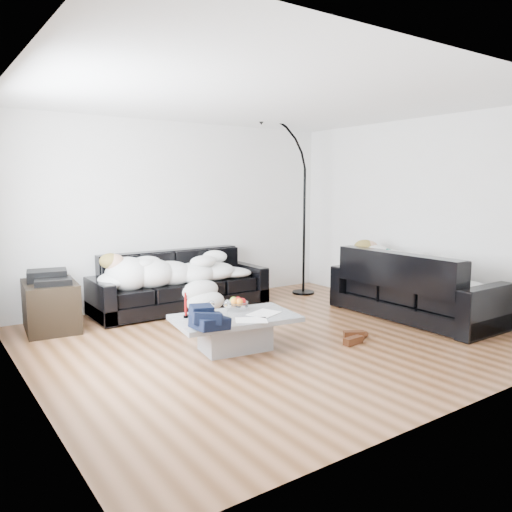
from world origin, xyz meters
TOP-DOWN VIEW (x-y plane):
  - ground at (0.00, 0.00)m, footprint 5.00×5.00m
  - wall_back at (0.00, 2.25)m, footprint 5.00×0.02m
  - wall_left at (-2.50, 0.00)m, footprint 0.02×4.50m
  - wall_right at (2.50, 0.00)m, footprint 0.02×4.50m
  - ceiling at (0.00, 0.00)m, footprint 5.00×5.00m
  - sofa_back at (-0.21, 1.81)m, footprint 2.42×0.84m
  - sofa_right at (2.07, -0.31)m, footprint 0.93×2.16m
  - sleeper_back at (-0.21, 1.76)m, footprint 2.04×0.71m
  - sleeper_right at (2.07, -0.31)m, footprint 0.78×1.85m
  - teal_cushion at (2.01, 0.36)m, footprint 0.42×0.38m
  - coffee_table at (-0.54, -0.09)m, footprint 1.34×0.90m
  - fruit_bowl at (-0.38, 0.10)m, footprint 0.29×0.29m
  - wine_glass_a at (-0.73, 0.06)m, footprint 0.07×0.07m
  - wine_glass_b at (-0.84, -0.08)m, footprint 0.09×0.09m
  - wine_glass_c at (-0.64, -0.11)m, footprint 0.10×0.10m
  - candle_left at (-0.99, 0.13)m, footprint 0.05×0.05m
  - candle_right at (-0.96, 0.16)m, footprint 0.05×0.05m
  - newspaper_a at (-0.24, -0.20)m, footprint 0.39×0.35m
  - newspaper_b at (-0.51, -0.35)m, footprint 0.38×0.35m
  - navy_jacket at (-1.00, -0.32)m, footprint 0.35×0.30m
  - shoes at (0.68, -0.60)m, footprint 0.43×0.34m
  - av_cabinet at (-1.93, 1.79)m, footprint 0.65×0.89m
  - stereo at (-1.93, 1.79)m, footprint 0.50×0.42m
  - floor_lamp at (1.83, 1.62)m, footprint 0.89×0.39m

SIDE VIEW (x-z plane):
  - ground at x=0.00m, z-range 0.00..0.00m
  - shoes at x=0.68m, z-range 0.00..0.09m
  - coffee_table at x=-0.54m, z-range 0.00..0.36m
  - av_cabinet at x=-1.93m, z-range 0.00..0.57m
  - newspaper_a at x=-0.24m, z-range 0.37..0.37m
  - newspaper_b at x=-0.51m, z-range 0.37..0.38m
  - sofa_back at x=-0.21m, z-range 0.00..0.79m
  - fruit_bowl at x=-0.38m, z-range 0.36..0.51m
  - sofa_right at x=2.07m, z-range 0.00..0.87m
  - wine_glass_a at x=-0.73m, z-range 0.36..0.52m
  - wine_glass_b at x=-0.84m, z-range 0.36..0.54m
  - wine_glass_c at x=-0.64m, z-range 0.36..0.55m
  - candle_right at x=-0.96m, z-range 0.36..0.58m
  - candle_left at x=-0.99m, z-range 0.36..0.62m
  - navy_jacket at x=-1.00m, z-range 0.44..0.61m
  - sleeper_back at x=-0.21m, z-range 0.42..0.83m
  - stereo at x=-1.93m, z-range 0.57..0.70m
  - sleeper_right at x=2.07m, z-range 0.42..0.87m
  - teal_cushion at x=2.01m, z-range 0.62..0.82m
  - floor_lamp at x=1.83m, z-range 0.00..2.40m
  - wall_back at x=0.00m, z-range 0.00..2.60m
  - wall_left at x=-2.50m, z-range 0.00..2.60m
  - wall_right at x=2.50m, z-range 0.00..2.60m
  - ceiling at x=0.00m, z-range 2.60..2.60m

